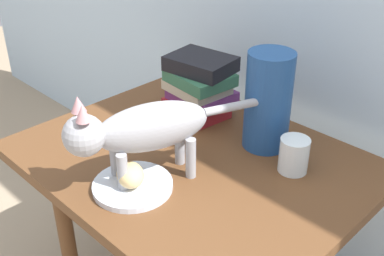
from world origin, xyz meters
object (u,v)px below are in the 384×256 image
at_px(side_table, 192,177).
at_px(book_stack, 199,86).
at_px(plate, 132,185).
at_px(green_vase, 268,101).
at_px(candle_jar, 294,157).
at_px(cat, 141,130).
at_px(bread_roll, 132,176).

distance_m(side_table, book_stack, 0.27).
xyz_separation_m(side_table, plate, (-0.00, -0.19, 0.07)).
bearing_deg(green_vase, side_table, -118.95).
xyz_separation_m(side_table, candle_jar, (0.21, 0.12, 0.10)).
relative_size(cat, candle_jar, 5.33).
bearing_deg(plate, cat, 94.45).
xyz_separation_m(bread_roll, candle_jar, (0.21, 0.32, -0.00)).
relative_size(side_table, cat, 1.84).
distance_m(green_vase, candle_jar, 0.15).
bearing_deg(side_table, cat, -92.75).
height_order(green_vase, candle_jar, green_vase).
xyz_separation_m(bread_roll, green_vase, (0.09, 0.36, 0.09)).
bearing_deg(book_stack, side_table, -50.33).
relative_size(green_vase, candle_jar, 2.96).
relative_size(cat, green_vase, 1.80).
xyz_separation_m(side_table, green_vase, (0.09, 0.17, 0.19)).
height_order(plate, cat, cat).
bearing_deg(side_table, book_stack, 129.67).
bearing_deg(candle_jar, plate, -124.77).
distance_m(plate, book_stack, 0.39).
bearing_deg(candle_jar, side_table, -149.75).
xyz_separation_m(plate, bread_roll, (0.01, -0.00, 0.03)).
relative_size(bread_roll, book_stack, 0.42).
relative_size(plate, candle_jar, 2.12).
xyz_separation_m(bread_roll, book_stack, (-0.15, 0.36, 0.05)).
bearing_deg(side_table, green_vase, 61.05).
distance_m(side_table, candle_jar, 0.27).
bearing_deg(book_stack, green_vase, 0.06).
bearing_deg(cat, green_vase, 72.43).
bearing_deg(green_vase, book_stack, -179.94).
height_order(bread_roll, cat, cat).
xyz_separation_m(side_table, book_stack, (-0.14, 0.17, 0.15)).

